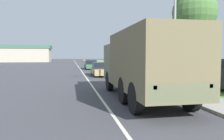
# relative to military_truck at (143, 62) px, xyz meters

# --- Properties ---
(ground_plane) EXTENTS (180.00, 180.00, 0.00)m
(ground_plane) POSITION_rel_military_truck_xyz_m (-1.90, 31.10, -1.77)
(ground_plane) COLOR #424247
(lane_centre_stripe) EXTENTS (0.12, 120.00, 0.00)m
(lane_centre_stripe) POSITION_rel_military_truck_xyz_m (-1.90, 31.10, -1.77)
(lane_centre_stripe) COLOR silver
(lane_centre_stripe) RESTS_ON ground
(sidewalk_right) EXTENTS (1.80, 120.00, 0.12)m
(sidewalk_right) POSITION_rel_military_truck_xyz_m (2.60, 31.10, -1.71)
(sidewalk_right) COLOR #9E9B93
(sidewalk_right) RESTS_ON ground
(grass_strip_right) EXTENTS (7.00, 120.00, 0.02)m
(grass_strip_right) POSITION_rel_military_truck_xyz_m (7.00, 31.10, -1.76)
(grass_strip_right) COLOR #6B9347
(grass_strip_right) RESTS_ON ground
(military_truck) EXTENTS (2.45, 7.99, 3.16)m
(military_truck) POSITION_rel_military_truck_xyz_m (0.00, 0.00, 0.00)
(military_truck) COLOR #606647
(military_truck) RESTS_ON ground
(car_nearest_ahead) EXTENTS (1.80, 4.48, 1.38)m
(car_nearest_ahead) POSITION_rel_military_truck_xyz_m (-0.24, 12.63, -1.14)
(car_nearest_ahead) COLOR tan
(car_nearest_ahead) RESTS_ON ground
(car_second_ahead) EXTENTS (1.79, 4.89, 1.38)m
(car_second_ahead) POSITION_rel_military_truck_xyz_m (-0.23, 23.98, -1.14)
(car_second_ahead) COLOR #336B3D
(car_second_ahead) RESTS_ON ground
(lamp_post) EXTENTS (1.69, 0.24, 7.54)m
(lamp_post) POSITION_rel_military_truck_xyz_m (2.65, 2.49, 2.80)
(lamp_post) COLOR gray
(lamp_post) RESTS_ON sidewalk_right
(tree_mid_right) EXTENTS (3.70, 3.70, 7.58)m
(tree_mid_right) POSITION_rel_military_truck_xyz_m (6.99, 7.24, 3.93)
(tree_mid_right) COLOR brown
(tree_mid_right) RESTS_ON grass_strip_right
(building_distant) EXTENTS (20.56, 9.06, 5.32)m
(building_distant) POSITION_rel_military_truck_xyz_m (-19.82, 64.81, 0.92)
(building_distant) COLOR #B2A893
(building_distant) RESTS_ON ground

